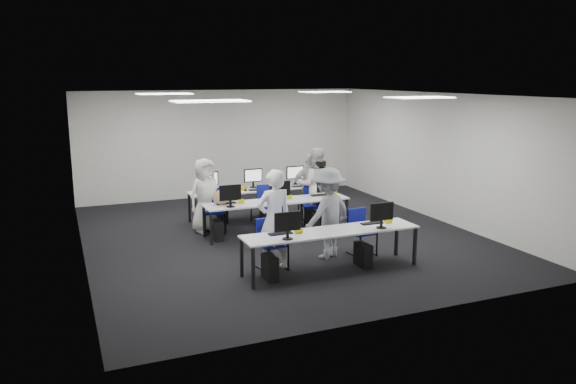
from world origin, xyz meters
name	(u,v)px	position (x,y,z in m)	size (l,w,h in m)	color
room	(280,167)	(0.00, 0.00, 1.50)	(9.00, 9.02, 3.00)	black
ceiling_panels	(280,95)	(0.00, 0.00, 2.98)	(5.20, 4.60, 0.02)	white
desk_front	(331,233)	(0.00, -2.40, 0.68)	(3.20, 0.70, 0.73)	silver
desk_mid	(277,203)	(0.00, 0.20, 0.68)	(3.20, 0.70, 0.73)	silver
desk_back	(256,191)	(0.00, 1.60, 0.68)	(3.20, 0.70, 0.73)	silver
equipment_front	(322,253)	(-0.19, -2.42, 0.36)	(2.51, 0.41, 1.19)	#0C23A3
equipment_mid	(269,218)	(-0.19, 0.18, 0.36)	(2.91, 0.41, 1.19)	white
equipment_back	(263,203)	(0.19, 1.62, 0.36)	(2.91, 0.41, 1.19)	white
chair_0	(272,253)	(-0.93, -1.91, 0.28)	(0.52, 0.55, 0.90)	navy
chair_1	(362,240)	(0.97, -1.79, 0.28)	(0.48, 0.51, 0.88)	navy
chair_2	(215,219)	(-1.24, 0.80, 0.29)	(0.55, 0.58, 0.93)	navy
chair_3	(273,215)	(0.12, 0.78, 0.27)	(0.49, 0.52, 0.85)	navy
chair_4	(312,213)	(1.05, 0.66, 0.26)	(0.52, 0.54, 0.82)	navy
chair_5	(217,215)	(-1.09, 1.12, 0.31)	(0.63, 0.65, 0.97)	navy
chair_6	(263,211)	(0.00, 1.07, 0.31)	(0.47, 0.52, 0.97)	navy
chair_7	(310,207)	(1.19, 1.09, 0.29)	(0.49, 0.53, 0.92)	navy
handbag	(221,197)	(-1.21, 0.31, 0.89)	(0.38, 0.24, 0.31)	#8C6948
student_0	(274,220)	(-0.89, -1.95, 0.90)	(0.66, 0.43, 1.81)	silver
student_1	(315,185)	(1.20, 0.82, 0.88)	(0.85, 0.66, 1.75)	silver
student_2	(205,195)	(-1.39, 0.94, 0.82)	(0.80, 0.52, 1.63)	silver
student_3	(309,186)	(1.20, 1.15, 0.78)	(0.92, 0.38, 1.57)	silver
photographer	(328,213)	(0.28, -1.70, 0.86)	(1.11, 0.64, 1.72)	slate
dslr_camera	(321,164)	(0.22, -1.53, 1.78)	(0.14, 0.18, 0.10)	black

